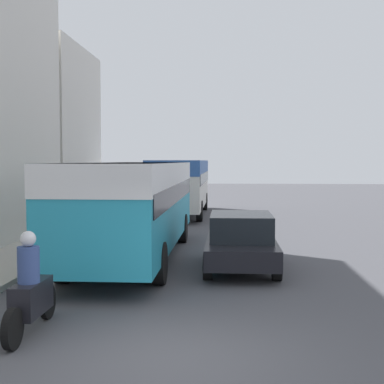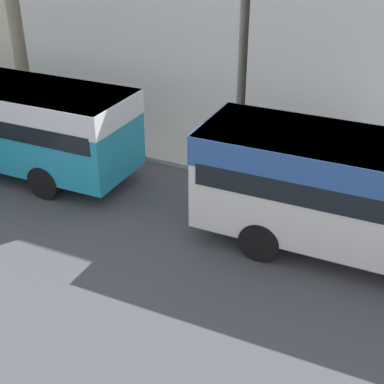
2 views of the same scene
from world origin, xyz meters
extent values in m
cube|color=silver|center=(-9.62, 18.66, 4.23)|extent=(6.85, 7.08, 8.45)
cylinder|color=black|center=(-2.94, 11.11, 0.50)|extent=(0.28, 1.00, 1.00)
cylinder|color=black|center=(-0.66, 11.11, 0.50)|extent=(0.28, 1.00, 1.00)
cylinder|color=black|center=(-2.70, 17.64, 0.50)|extent=(0.28, 1.00, 1.00)
cylinder|color=black|center=(-0.41, 17.64, 0.50)|extent=(0.28, 1.00, 1.00)
cylinder|color=#232838|center=(-5.68, 17.33, 0.56)|extent=(0.29, 0.29, 0.82)
cylinder|color=#4C6B4C|center=(-5.68, 17.33, 1.31)|extent=(0.36, 0.36, 0.68)
sphere|color=tan|center=(-5.68, 17.33, 1.76)|extent=(0.22, 0.22, 0.22)
camera|label=1|loc=(0.91, -7.55, 2.87)|focal=50.00mm
camera|label=2|loc=(9.78, 20.58, 7.67)|focal=50.00mm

